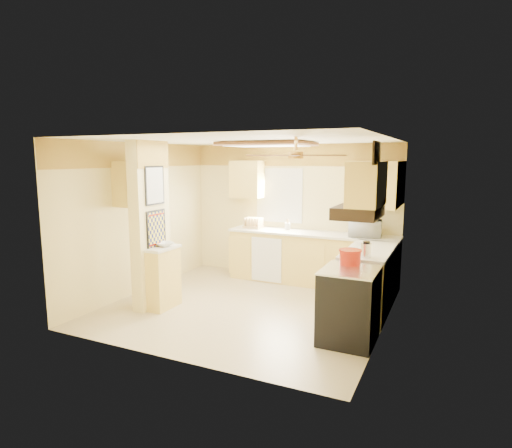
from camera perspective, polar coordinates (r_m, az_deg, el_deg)
The scene contains 34 objects.
floor at distance 6.64m, azimuth -1.16°, elevation -11.00°, with size 4.00×4.00×0.00m, color #C4B288.
ceiling at distance 6.25m, azimuth -1.23°, elevation 11.11°, with size 4.00×4.00×0.00m, color white.
wall_back at distance 8.06m, azimuth 4.80°, elevation 1.65°, with size 4.00×4.00×0.00m, color #ECD990.
wall_front at distance 4.73m, azimuth -11.46°, elevation -3.57°, with size 4.00×4.00×0.00m, color #ECD990.
wall_left at distance 7.42m, azimuth -15.18°, elevation 0.76°, with size 3.80×3.80×0.00m, color #ECD990.
wall_right at distance 5.74m, azimuth 17.02°, elevation -1.61°, with size 3.80×3.80×0.00m, color #ECD990.
wallpaper_border at distance 7.98m, azimuth 4.84°, elevation 9.14°, with size 4.00×0.02×0.40m, color #FFD74B.
partition_column at distance 6.59m, azimuth -13.94°, elevation -0.17°, with size 0.20×0.70×2.50m, color #ECD990.
partition_ledge at distance 6.63m, azimuth -12.19°, elevation -7.15°, with size 0.25×0.55×0.90m, color #ECCB61.
ledge_top at distance 6.52m, azimuth -12.32°, elevation -3.17°, with size 0.28×0.58×0.04m, color silver.
lower_cabinets_back at distance 7.76m, azimuth 7.42°, elevation -4.67°, with size 3.00×0.60×0.90m, color #ECCB61.
lower_cabinets_right at distance 6.54m, azimuth 14.84°, elevation -7.45°, with size 0.60×1.40×0.90m, color #ECCB61.
countertop_back at distance 7.66m, azimuth 7.47°, elevation -1.27°, with size 3.04×0.64×0.04m, color silver.
countertop_right at distance 6.43m, azimuth 14.92°, elevation -3.42°, with size 0.64×1.44×0.04m, color silver.
dishwasher_panel at distance 7.74m, azimuth 1.39°, elevation -4.80°, with size 0.58×0.02×0.80m, color white.
window at distance 8.10m, azimuth 3.13°, elevation 3.84°, with size 0.92×0.02×1.02m.
upper_cab_back_left at distance 8.18m, azimuth -1.20°, elevation 6.01°, with size 0.60×0.35×0.70m, color #ECCB61.
upper_cab_back_right at distance 7.44m, azimuth 15.70°, elevation 5.40°, with size 0.90×0.35×0.70m, color #ECCB61.
upper_cab_right at distance 6.93m, azimuth 17.29°, elevation 5.11°, with size 0.35×1.00×0.70m, color #ECCB61.
upper_cab_left_wall at distance 7.06m, azimuth -15.60°, elevation 5.24°, with size 0.35×0.75×0.70m, color #ECCB61.
upper_cab_over_stove at distance 5.15m, azimuth 14.56°, elevation 5.20°, with size 0.35×0.76×0.52m, color #ECCB61.
stove at distance 5.47m, azimuth 12.32°, elevation -10.49°, with size 0.68×0.77×0.92m.
range_hood at distance 5.19m, azimuth 13.49°, elevation 1.61°, with size 0.50×0.76×0.14m, color black.
poster_menu at distance 6.46m, azimuth -13.36°, elevation 5.03°, with size 0.02×0.42×0.57m.
poster_nashville at distance 6.53m, azimuth -13.16°, elevation -0.67°, with size 0.02×0.42×0.57m.
ceiling_light_panel at distance 6.66m, azimuth 1.49°, elevation 10.58°, with size 1.35×0.95×0.06m.
ceiling_fan at distance 5.21m, azimuth 5.33°, elevation 9.18°, with size 1.15×1.15×0.26m.
vent_grate at distance 4.77m, azimuth 15.78°, elevation 9.09°, with size 0.02×0.40×0.25m, color black.
microwave at distance 7.39m, azimuth 14.38°, elevation -0.54°, with size 0.52×0.35×0.29m, color white.
bowl at distance 6.54m, azimuth -12.10°, elevation -2.67°, with size 0.25×0.25×0.06m, color white.
dutch_oven at distance 5.55m, azimuth 12.44°, elevation -4.29°, with size 0.29×0.29×0.19m.
kettle at distance 5.87m, azimuth 14.48°, elevation -3.36°, with size 0.14×0.14×0.22m.
dish_rack at distance 8.07m, azimuth -0.37°, elevation -0.03°, with size 0.35×0.27×0.19m.
utensil_crock at distance 7.90m, azimuth 4.23°, elevation -0.28°, with size 0.10×0.10×0.20m.
Camera 1 is at (2.77, -5.60, 2.25)m, focal length 30.00 mm.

